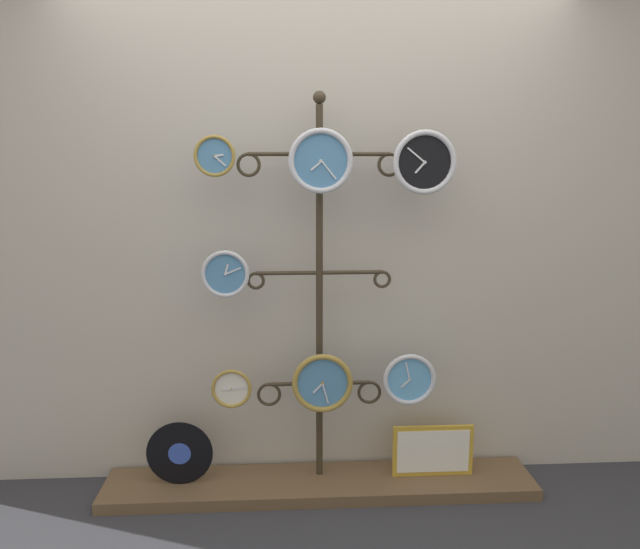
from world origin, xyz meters
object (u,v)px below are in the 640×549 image
(clock_bottom_center, at_px, (322,383))
(picture_frame, at_px, (433,451))
(clock_middle_left, at_px, (225,274))
(vinyl_record, at_px, (180,453))
(clock_top_right, at_px, (425,162))
(display_stand, at_px, (319,370))
(clock_top_center, at_px, (322,161))
(clock_bottom_right, at_px, (409,379))
(clock_bottom_left, at_px, (232,388))
(clock_top_left, at_px, (215,156))

(clock_bottom_center, bearing_deg, picture_frame, 4.68)
(clock_middle_left, bearing_deg, vinyl_record, 177.89)
(clock_middle_left, bearing_deg, clock_top_right, -2.41)
(display_stand, relative_size, clock_top_right, 6.69)
(clock_top_center, relative_size, picture_frame, 0.71)
(clock_bottom_right, relative_size, picture_frame, 0.64)
(clock_top_right, xyz_separation_m, clock_middle_left, (-0.93, 0.04, -0.52))
(clock_top_center, height_order, picture_frame, clock_top_center)
(display_stand, bearing_deg, clock_bottom_center, -84.59)
(clock_top_center, distance_m, clock_bottom_left, 1.18)
(clock_bottom_left, height_order, clock_bottom_center, clock_bottom_center)
(clock_top_right, height_order, clock_bottom_right, clock_top_right)
(clock_bottom_left, height_order, clock_bottom_right, clock_bottom_right)
(clock_bottom_right, bearing_deg, vinyl_record, 179.42)
(clock_top_center, bearing_deg, picture_frame, 5.45)
(clock_bottom_center, distance_m, picture_frame, 0.70)
(clock_top_right, distance_m, clock_bottom_center, 1.17)
(clock_middle_left, distance_m, picture_frame, 1.41)
(clock_top_center, xyz_separation_m, clock_bottom_right, (0.44, 0.03, -1.07))
(clock_top_left, distance_m, clock_top_center, 0.49)
(clock_top_center, height_order, vinyl_record, clock_top_center)
(clock_bottom_center, distance_m, vinyl_record, 0.81)
(picture_frame, bearing_deg, clock_bottom_center, -175.32)
(clock_top_center, bearing_deg, clock_top_left, 176.90)
(clock_middle_left, height_order, picture_frame, clock_middle_left)
(clock_bottom_center, relative_size, vinyl_record, 0.91)
(clock_top_left, bearing_deg, picture_frame, 1.54)
(clock_top_right, height_order, picture_frame, clock_top_right)
(display_stand, bearing_deg, clock_middle_left, -170.41)
(clock_top_left, height_order, clock_top_right, clock_top_right)
(clock_bottom_center, bearing_deg, clock_top_center, -118.27)
(clock_top_right, bearing_deg, clock_bottom_right, 133.79)
(picture_frame, bearing_deg, clock_bottom_left, -177.70)
(display_stand, distance_m, clock_bottom_right, 0.45)
(clock_top_left, relative_size, clock_bottom_right, 0.72)
(clock_bottom_center, distance_m, clock_bottom_right, 0.44)
(clock_top_right, xyz_separation_m, picture_frame, (0.10, 0.07, -1.47))
(clock_top_center, bearing_deg, clock_bottom_center, 61.73)
(clock_top_center, relative_size, clock_middle_left, 1.31)
(clock_middle_left, bearing_deg, display_stand, 9.59)
(vinyl_record, bearing_deg, display_stand, 5.43)
(display_stand, height_order, clock_bottom_left, display_stand)
(clock_top_right, bearing_deg, clock_bottom_left, 178.51)
(clock_bottom_right, distance_m, vinyl_record, 1.21)
(clock_bottom_left, distance_m, clock_bottom_center, 0.45)
(picture_frame, bearing_deg, clock_middle_left, -178.58)
(vinyl_record, bearing_deg, clock_top_right, -2.35)
(vinyl_record, bearing_deg, clock_top_left, -3.21)
(clock_top_left, distance_m, clock_top_right, 0.97)
(vinyl_record, bearing_deg, picture_frame, 0.73)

